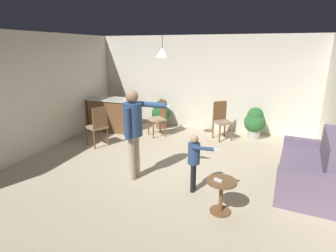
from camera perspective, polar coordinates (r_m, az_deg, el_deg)
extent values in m
plane|color=beige|center=(5.42, -0.36, -9.58)|extent=(7.68, 7.68, 0.00)
cube|color=silver|center=(8.03, 7.39, 8.89)|extent=(6.40, 0.10, 2.70)
cube|color=silver|center=(6.75, -27.06, 5.86)|extent=(0.10, 6.40, 2.70)
cube|color=slate|center=(5.34, 26.91, -9.23)|extent=(1.01, 1.53, 0.45)
cube|color=slate|center=(5.19, 31.19, -4.61)|extent=(0.37, 1.45, 0.55)
cube|color=slate|center=(4.57, 27.07, -12.32)|extent=(0.87, 0.28, 0.63)
cube|color=slate|center=(6.06, 27.00, -5.36)|extent=(0.87, 0.28, 0.63)
cylinder|color=brown|center=(4.75, 30.66, -15.72)|extent=(0.05, 0.05, 0.06)
cylinder|color=brown|center=(6.18, 29.69, -8.21)|extent=(0.05, 0.05, 0.06)
cylinder|color=brown|center=(4.71, 22.54, -14.85)|extent=(0.05, 0.05, 0.06)
cylinder|color=brown|center=(6.15, 23.63, -7.50)|extent=(0.05, 0.05, 0.06)
cube|color=brown|center=(8.08, -11.82, 2.26)|extent=(1.20, 0.60, 0.91)
cube|color=beige|center=(7.98, -12.01, 5.57)|extent=(1.26, 0.66, 0.04)
cylinder|color=brown|center=(4.05, 11.28, -11.40)|extent=(0.44, 0.44, 0.03)
cylinder|color=brown|center=(4.18, 11.08, -14.56)|extent=(0.06, 0.06, 0.49)
cylinder|color=brown|center=(4.30, 10.91, -17.19)|extent=(0.31, 0.31, 0.03)
cylinder|color=tan|center=(5.14, -6.67, -6.10)|extent=(0.12, 0.12, 0.84)
cylinder|color=tan|center=(5.00, -7.62, -6.80)|extent=(0.12, 0.12, 0.84)
cylinder|color=navy|center=(4.84, -7.44, 1.40)|extent=(0.33, 0.33, 0.59)
sphere|color=#9E7556|center=(4.75, -7.62, 6.18)|extent=(0.23, 0.23, 0.23)
cylinder|color=navy|center=(4.82, -3.52, 4.50)|extent=(0.56, 0.12, 0.10)
cube|color=white|center=(4.70, -0.10, 4.22)|extent=(0.13, 0.04, 0.04)
cylinder|color=navy|center=(4.68, -8.55, 0.48)|extent=(0.10, 0.10, 0.56)
cylinder|color=black|center=(4.72, 5.48, -10.39)|extent=(0.07, 0.07, 0.50)
cylinder|color=black|center=(4.63, 5.21, -10.95)|extent=(0.07, 0.07, 0.50)
cylinder|color=navy|center=(4.50, 5.49, -5.77)|extent=(0.20, 0.20, 0.36)
sphere|color=tan|center=(4.41, 5.57, -2.80)|extent=(0.14, 0.14, 0.14)
cylinder|color=navy|center=(4.61, 5.78, -5.46)|extent=(0.06, 0.06, 0.34)
cylinder|color=navy|center=(4.31, 7.42, -4.70)|extent=(0.34, 0.07, 0.06)
cube|color=white|center=(4.28, 10.04, -4.95)|extent=(0.13, 0.04, 0.04)
cylinder|color=brown|center=(6.73, -15.27, -2.85)|extent=(0.04, 0.04, 0.45)
cylinder|color=brown|center=(6.89, -12.62, -2.22)|extent=(0.04, 0.04, 0.45)
cylinder|color=brown|center=(7.04, -16.62, -2.12)|extent=(0.04, 0.04, 0.45)
cylinder|color=brown|center=(7.19, -14.05, -1.53)|extent=(0.04, 0.04, 0.45)
cube|color=#997F60|center=(6.89, -14.79, -0.20)|extent=(0.57, 0.57, 0.05)
cube|color=brown|center=(6.65, -14.19, 1.73)|extent=(0.22, 0.35, 0.50)
cylinder|color=brown|center=(7.53, 11.88, -0.58)|extent=(0.04, 0.04, 0.45)
cylinder|color=brown|center=(7.36, 9.47, -0.85)|extent=(0.04, 0.04, 0.45)
cylinder|color=brown|center=(7.24, 13.32, -1.36)|extent=(0.04, 0.04, 0.45)
cylinder|color=brown|center=(7.06, 10.84, -1.67)|extent=(0.04, 0.04, 0.45)
cube|color=#997F60|center=(7.22, 11.49, 0.79)|extent=(0.59, 0.59, 0.05)
cube|color=brown|center=(7.32, 10.86, 3.24)|extent=(0.32, 0.27, 0.50)
cylinder|color=brown|center=(7.37, -0.53, -0.59)|extent=(0.04, 0.04, 0.45)
cylinder|color=brown|center=(7.69, -1.66, 0.11)|extent=(0.04, 0.04, 0.45)
cylinder|color=brown|center=(7.23, -3.12, -0.94)|extent=(0.04, 0.04, 0.45)
cylinder|color=brown|center=(7.56, -4.16, -0.21)|extent=(0.04, 0.04, 0.45)
cube|color=tan|center=(7.39, -2.39, 1.46)|extent=(0.59, 0.59, 0.05)
cube|color=brown|center=(7.40, -1.06, 3.68)|extent=(0.29, 0.30, 0.50)
cylinder|color=brown|center=(8.21, -1.47, 0.46)|extent=(0.32, 0.32, 0.25)
sphere|color=#235B2D|center=(8.13, -1.49, 2.64)|extent=(0.55, 0.55, 0.55)
sphere|color=#235B2D|center=(8.08, -1.50, 3.97)|extent=(0.42, 0.42, 0.42)
cylinder|color=#B7B2AD|center=(7.62, 17.61, -1.59)|extent=(0.32, 0.32, 0.25)
sphere|color=#2D6B33|center=(7.53, 17.81, 0.74)|extent=(0.55, 0.55, 0.55)
sphere|color=#2D6B33|center=(7.48, 17.94, 2.17)|extent=(0.42, 0.42, 0.42)
cube|color=white|center=(4.01, 10.56, -11.17)|extent=(0.13, 0.08, 0.04)
cone|color=silver|center=(6.11, -1.19, 15.20)|extent=(0.32, 0.32, 0.20)
cylinder|color=black|center=(6.11, -1.21, 17.73)|extent=(0.01, 0.01, 0.36)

